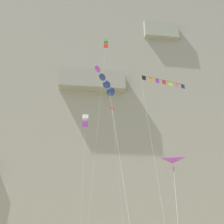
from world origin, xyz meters
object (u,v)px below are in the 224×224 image
Objects in this scene: kite_box_high_left at (106,44)px; kite_box_high_right at (85,121)px; kite_delta_upper_right at (173,172)px; kite_banner_mid_center at (164,86)px; kite_delta_mid_left at (115,115)px; kite_windsock_low_right at (107,85)px.

kite_box_high_left is 13.53m from kite_box_high_right.
kite_banner_mid_center is at bearing 70.65° from kite_delta_upper_right.
kite_banner_mid_center reaches higher than kite_delta_upper_right.
kite_box_high_right is (-4.89, 2.63, -0.21)m from kite_delta_mid_left.
kite_banner_mid_center is 0.93× the size of kite_delta_mid_left.
kite_windsock_low_right is 0.71× the size of kite_box_high_right.
kite_delta_mid_left is at bearing 110.75° from kite_banner_mid_center.
kite_delta_mid_left is at bearing -28.28° from kite_box_high_right.
kite_box_high_right reaches higher than kite_banner_mid_center.
kite_delta_upper_right is 0.37× the size of kite_delta_mid_left.
kite_box_high_left is 15.57m from kite_banner_mid_center.
kite_windsock_low_right is 0.71× the size of kite_delta_mid_left.
kite_delta_upper_right is 0.37× the size of kite_box_high_right.
kite_delta_mid_left is (-1.74, 20.70, 14.82)m from kite_delta_upper_right.
kite_banner_mid_center is (7.73, 6.71, 4.77)m from kite_windsock_low_right.
kite_box_high_right is at bearing 122.56° from kite_banner_mid_center.
kite_box_high_right reaches higher than kite_delta_upper_right.
kite_delta_upper_right is 0.40× the size of kite_banner_mid_center.
kite_delta_upper_right is 15.73m from kite_banner_mid_center.
kite_windsock_low_right reaches higher than kite_delta_upper_right.
kite_windsock_low_right is 11.30m from kite_banner_mid_center.
kite_delta_upper_right is at bearing -85.19° from kite_delta_mid_left.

